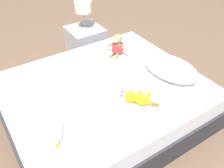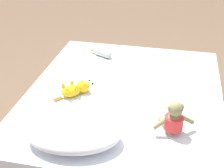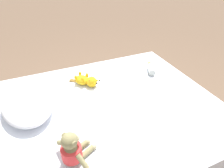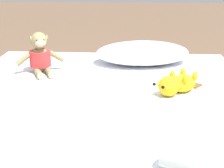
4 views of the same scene
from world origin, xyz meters
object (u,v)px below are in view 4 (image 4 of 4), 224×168
object	(u,v)px
bed	(102,141)
glass_bottle	(190,164)
pillow	(143,53)
plush_monkey	(40,56)
plush_yellow_creature	(177,84)

from	to	relation	value
bed	glass_bottle	world-z (taller)	glass_bottle
pillow	plush_monkey	size ratio (longest dim) A/B	2.34
plush_monkey	pillow	bearing A→B (deg)	21.32
glass_bottle	plush_monkey	bearing A→B (deg)	125.34
plush_monkey	glass_bottle	size ratio (longest dim) A/B	1.22
bed	glass_bottle	xyz separation A→B (m)	(0.32, -0.59, 0.25)
bed	glass_bottle	size ratio (longest dim) A/B	8.21
plush_yellow_creature	glass_bottle	xyz separation A→B (m)	(-0.04, -0.70, -0.01)
bed	glass_bottle	distance (m)	0.72
pillow	plush_yellow_creature	distance (m)	0.55
bed	plush_monkey	distance (m)	0.65
pillow	glass_bottle	world-z (taller)	pillow
plush_yellow_creature	glass_bottle	bearing A→B (deg)	-93.11
plush_yellow_creature	glass_bottle	distance (m)	0.70
bed	pillow	world-z (taller)	pillow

